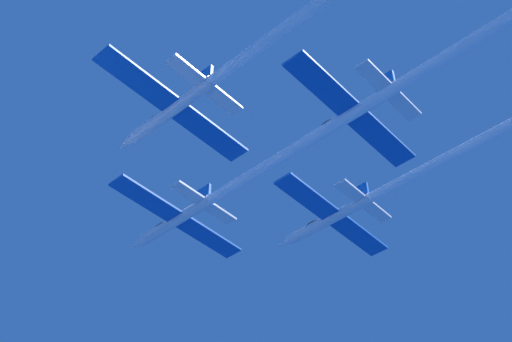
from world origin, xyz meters
The scene contains 3 objects.
jet_lead centered at (-0.19, -19.48, -0.54)m, with size 14.90×60.37×2.47m.
jet_left_wing centered at (-9.40, -23.31, 0.33)m, with size 14.90×48.21×2.47m.
jet_right_wing centered at (9.76, -28.70, -0.06)m, with size 14.90×57.64×2.47m.
Camera 1 is at (-32.49, -39.53, -39.93)m, focal length 48.25 mm.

